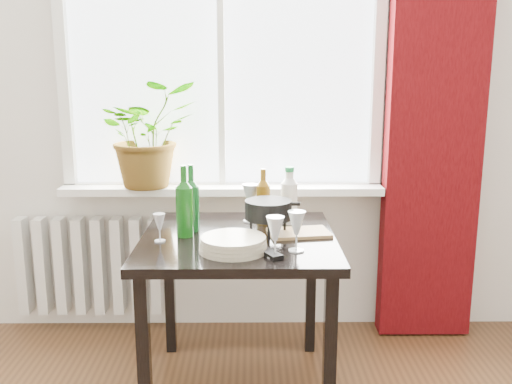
{
  "coord_description": "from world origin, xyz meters",
  "views": [
    {
      "loc": [
        0.16,
        -0.87,
        1.46
      ],
      "look_at": [
        0.18,
        1.55,
        0.94
      ],
      "focal_mm": 40.0,
      "sensor_mm": 36.0,
      "label": 1
    }
  ],
  "objects_px": {
    "table": "(238,256)",
    "fondue_pot": "(268,218)",
    "wineglass_far_right": "(296,231)",
    "wine_bottle_left": "(184,201)",
    "wine_bottle_right": "(191,198)",
    "bottle_amber": "(263,196)",
    "cutting_board": "(299,233)",
    "wineglass_front_right": "(275,237)",
    "potted_plant": "(148,134)",
    "cleaning_bottle": "(289,195)",
    "wineglass_back_left": "(187,202)",
    "wineglass_front_left": "(160,228)",
    "wineglass_back_center": "(251,202)",
    "tv_remote": "(268,252)",
    "radiator": "(90,266)",
    "plate_stack": "(233,244)"
  },
  "relations": [
    {
      "from": "wineglass_back_left",
      "to": "wine_bottle_right",
      "type": "bearing_deg",
      "value": -78.18
    },
    {
      "from": "table",
      "to": "potted_plant",
      "type": "height_order",
      "value": "potted_plant"
    },
    {
      "from": "wine_bottle_right",
      "to": "wineglass_front_left",
      "type": "height_order",
      "value": "wine_bottle_right"
    },
    {
      "from": "wine_bottle_right",
      "to": "bottle_amber",
      "type": "distance_m",
      "value": 0.35
    },
    {
      "from": "wineglass_far_right",
      "to": "wineglass_front_left",
      "type": "xyz_separation_m",
      "value": [
        -0.57,
        0.13,
        -0.02
      ]
    },
    {
      "from": "fondue_pot",
      "to": "wineglass_front_right",
      "type": "bearing_deg",
      "value": -68.4
    },
    {
      "from": "potted_plant",
      "to": "wine_bottle_right",
      "type": "xyz_separation_m",
      "value": [
        0.27,
        -0.49,
        -0.23
      ]
    },
    {
      "from": "wineglass_back_center",
      "to": "tv_remote",
      "type": "height_order",
      "value": "wineglass_back_center"
    },
    {
      "from": "table",
      "to": "fondue_pot",
      "type": "xyz_separation_m",
      "value": [
        0.13,
        0.0,
        0.17
      ]
    },
    {
      "from": "table",
      "to": "wine_bottle_right",
      "type": "bearing_deg",
      "value": 157.28
    },
    {
      "from": "wineglass_back_center",
      "to": "cutting_board",
      "type": "height_order",
      "value": "wineglass_back_center"
    },
    {
      "from": "potted_plant",
      "to": "tv_remote",
      "type": "height_order",
      "value": "potted_plant"
    },
    {
      "from": "cleaning_bottle",
      "to": "fondue_pot",
      "type": "bearing_deg",
      "value": -116.62
    },
    {
      "from": "wineglass_front_right",
      "to": "wineglass_front_left",
      "type": "xyz_separation_m",
      "value": [
        -0.48,
        0.21,
        -0.02
      ]
    },
    {
      "from": "bottle_amber",
      "to": "fondue_pot",
      "type": "height_order",
      "value": "bottle_amber"
    },
    {
      "from": "fondue_pot",
      "to": "tv_remote",
      "type": "height_order",
      "value": "fondue_pot"
    },
    {
      "from": "wineglass_front_left",
      "to": "table",
      "type": "bearing_deg",
      "value": 13.84
    },
    {
      "from": "wineglass_front_right",
      "to": "plate_stack",
      "type": "distance_m",
      "value": 0.19
    },
    {
      "from": "cleaning_bottle",
      "to": "wineglass_front_left",
      "type": "relative_size",
      "value": 2.18
    },
    {
      "from": "cleaning_bottle",
      "to": "cutting_board",
      "type": "distance_m",
      "value": 0.23
    },
    {
      "from": "cleaning_bottle",
      "to": "wineglass_back_left",
      "type": "xyz_separation_m",
      "value": [
        -0.5,
        0.11,
        -0.06
      ]
    },
    {
      "from": "table",
      "to": "wineglass_back_center",
      "type": "height_order",
      "value": "wineglass_back_center"
    },
    {
      "from": "potted_plant",
      "to": "cutting_board",
      "type": "bearing_deg",
      "value": -36.38
    },
    {
      "from": "wine_bottle_right",
      "to": "wineglass_front_left",
      "type": "relative_size",
      "value": 2.46
    },
    {
      "from": "wineglass_back_center",
      "to": "fondue_pot",
      "type": "bearing_deg",
      "value": -71.88
    },
    {
      "from": "table",
      "to": "potted_plant",
      "type": "relative_size",
      "value": 1.52
    },
    {
      "from": "cutting_board",
      "to": "wineglass_front_right",
      "type": "bearing_deg",
      "value": -110.76
    },
    {
      "from": "cutting_board",
      "to": "table",
      "type": "bearing_deg",
      "value": -175.02
    },
    {
      "from": "potted_plant",
      "to": "cleaning_bottle",
      "type": "xyz_separation_m",
      "value": [
        0.72,
        -0.36,
        -0.25
      ]
    },
    {
      "from": "table",
      "to": "fondue_pot",
      "type": "distance_m",
      "value": 0.22
    },
    {
      "from": "wineglass_back_center",
      "to": "wine_bottle_right",
      "type": "bearing_deg",
      "value": -150.05
    },
    {
      "from": "wineglass_front_left",
      "to": "cutting_board",
      "type": "height_order",
      "value": "wineglass_front_left"
    },
    {
      "from": "cleaning_bottle",
      "to": "plate_stack",
      "type": "height_order",
      "value": "cleaning_bottle"
    },
    {
      "from": "table",
      "to": "wine_bottle_right",
      "type": "xyz_separation_m",
      "value": [
        -0.21,
        0.09,
        0.25
      ]
    },
    {
      "from": "cleaning_bottle",
      "to": "wineglass_front_right",
      "type": "xyz_separation_m",
      "value": [
        -0.09,
        -0.51,
        -0.05
      ]
    },
    {
      "from": "plate_stack",
      "to": "cutting_board",
      "type": "distance_m",
      "value": 0.37
    },
    {
      "from": "table",
      "to": "cutting_board",
      "type": "bearing_deg",
      "value": 4.98
    },
    {
      "from": "radiator",
      "to": "plate_stack",
      "type": "relative_size",
      "value": 2.89
    },
    {
      "from": "fondue_pot",
      "to": "bottle_amber",
      "type": "bearing_deg",
      "value": 113.25
    },
    {
      "from": "cleaning_bottle",
      "to": "radiator",
      "type": "bearing_deg",
      "value": 159.1
    },
    {
      "from": "wine_bottle_right",
      "to": "table",
      "type": "bearing_deg",
      "value": -22.72
    },
    {
      "from": "wineglass_back_center",
      "to": "wineglass_front_left",
      "type": "height_order",
      "value": "wineglass_back_center"
    },
    {
      "from": "radiator",
      "to": "fondue_pot",
      "type": "bearing_deg",
      "value": -32.49
    },
    {
      "from": "wine_bottle_left",
      "to": "wineglass_front_left",
      "type": "relative_size",
      "value": 2.57
    },
    {
      "from": "radiator",
      "to": "wineglass_far_right",
      "type": "bearing_deg",
      "value": -37.84
    },
    {
      "from": "table",
      "to": "wineglass_front_left",
      "type": "bearing_deg",
      "value": -166.16
    },
    {
      "from": "wineglass_far_right",
      "to": "wine_bottle_left",
      "type": "bearing_deg",
      "value": 155.16
    },
    {
      "from": "radiator",
      "to": "table",
      "type": "height_order",
      "value": "table"
    },
    {
      "from": "plate_stack",
      "to": "radiator",
      "type": "bearing_deg",
      "value": 134.69
    },
    {
      "from": "wineglass_front_right",
      "to": "wineglass_back_left",
      "type": "height_order",
      "value": "wineglass_front_right"
    }
  ]
}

